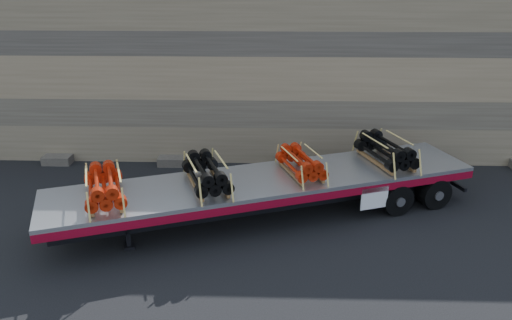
{
  "coord_description": "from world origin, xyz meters",
  "views": [
    {
      "loc": [
        1.2,
        -15.09,
        8.11
      ],
      "look_at": [
        0.71,
        0.98,
        1.74
      ],
      "focal_mm": 35.0,
      "sensor_mm": 36.0,
      "label": 1
    }
  ],
  "objects_px": {
    "bundle_midrear": "(301,163)",
    "bundle_rear": "(386,151)",
    "bundle_front": "(104,187)",
    "bundle_midfront": "(207,174)",
    "trailer": "(267,197)"
  },
  "relations": [
    {
      "from": "bundle_midfront",
      "to": "bundle_rear",
      "type": "bearing_deg",
      "value": 0.0
    },
    {
      "from": "bundle_midfront",
      "to": "bundle_midrear",
      "type": "distance_m",
      "value": 3.25
    },
    {
      "from": "bundle_midrear",
      "to": "bundle_rear",
      "type": "distance_m",
      "value": 3.27
    },
    {
      "from": "trailer",
      "to": "bundle_rear",
      "type": "height_order",
      "value": "bundle_rear"
    },
    {
      "from": "bundle_midfront",
      "to": "bundle_midrear",
      "type": "xyz_separation_m",
      "value": [
        3.05,
        1.1,
        -0.04
      ]
    },
    {
      "from": "bundle_front",
      "to": "bundle_midrear",
      "type": "relative_size",
      "value": 1.09
    },
    {
      "from": "bundle_rear",
      "to": "bundle_midfront",
      "type": "bearing_deg",
      "value": 180.0
    },
    {
      "from": "trailer",
      "to": "bundle_front",
      "type": "bearing_deg",
      "value": -180.0
    },
    {
      "from": "bundle_front",
      "to": "bundle_midfront",
      "type": "distance_m",
      "value": 3.14
    },
    {
      "from": "bundle_midrear",
      "to": "bundle_rear",
      "type": "relative_size",
      "value": 0.87
    },
    {
      "from": "trailer",
      "to": "bundle_front",
      "type": "height_order",
      "value": "bundle_front"
    },
    {
      "from": "bundle_midfront",
      "to": "bundle_rear",
      "type": "height_order",
      "value": "bundle_rear"
    },
    {
      "from": "bundle_midrear",
      "to": "bundle_front",
      "type": "bearing_deg",
      "value": 180.0
    },
    {
      "from": "trailer",
      "to": "bundle_midfront",
      "type": "relative_size",
      "value": 6.15
    },
    {
      "from": "bundle_midrear",
      "to": "bundle_rear",
      "type": "bearing_deg",
      "value": 0.0
    }
  ]
}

